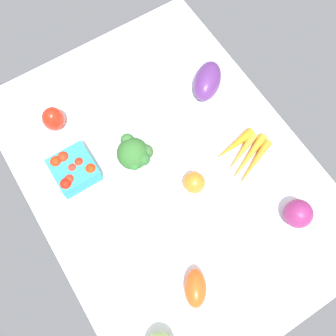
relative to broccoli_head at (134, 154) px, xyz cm
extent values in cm
cube|color=white|center=(-6.35, -6.73, -9.14)|extent=(104.00, 76.00, 2.00)
cylinder|color=#A6BB87|center=(0.15, 0.29, -5.66)|extent=(3.00, 3.00, 4.95)
sphere|color=#2F672A|center=(0.15, 0.29, 0.13)|extent=(8.83, 8.83, 8.83)
sphere|color=#376130|center=(-1.34, -2.91, 0.27)|extent=(4.07, 4.07, 4.07)
sphere|color=#2D6E2E|center=(-3.09, 1.71, 0.47)|extent=(2.86, 2.86, 2.86)
sphere|color=#2D632D|center=(-3.09, -1.12, 1.03)|extent=(3.58, 3.58, 3.58)
sphere|color=#34682F|center=(3.65, -0.15, 1.65)|extent=(3.77, 3.77, 3.77)
sphere|color=#83245D|center=(-36.32, -28.54, -4.24)|extent=(7.80, 7.80, 7.80)
cube|color=teal|center=(6.92, 15.85, -5.32)|extent=(11.41, 11.41, 5.63)
sphere|color=red|center=(4.01, 18.22, -3.23)|extent=(3.06, 3.06, 3.06)
sphere|color=red|center=(3.69, 11.87, -3.27)|extent=(3.21, 3.21, 3.21)
sphere|color=red|center=(7.15, 13.63, -3.23)|extent=(2.75, 2.75, 2.75)
sphere|color=red|center=(3.36, 19.54, -2.90)|extent=(3.25, 3.25, 3.25)
sphere|color=red|center=(10.60, 18.97, -2.97)|extent=(3.23, 3.23, 3.23)
sphere|color=red|center=(10.78, 16.68, -3.13)|extent=(3.39, 3.39, 3.39)
sphere|color=red|center=(6.57, 15.94, -3.16)|extent=(2.57, 2.57, 2.57)
ellipsoid|color=red|center=(23.68, 13.63, -4.08)|extent=(8.13, 8.13, 8.12)
sphere|color=orange|center=(-14.16, -10.31, -5.08)|extent=(6.12, 6.12, 6.12)
cone|color=orange|center=(-10.42, -26.70, -6.65)|extent=(4.51, 14.23, 2.98)
cone|color=orange|center=(-13.39, -27.29, -6.85)|extent=(7.61, 13.98, 2.57)
cone|color=orange|center=(-15.77, -27.77, -6.87)|extent=(8.70, 17.27, 2.54)
cone|color=orange|center=(-18.03, -28.22, -6.91)|extent=(8.60, 16.41, 2.46)
ellipsoid|color=#E44E19|center=(-37.49, 4.84, -5.36)|extent=(11.05, 9.88, 5.56)
ellipsoid|color=#56296F|center=(10.53, -31.47, -4.17)|extent=(14.86, 15.45, 7.94)
camera|label=1|loc=(-40.12, 14.63, 97.04)|focal=42.07mm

